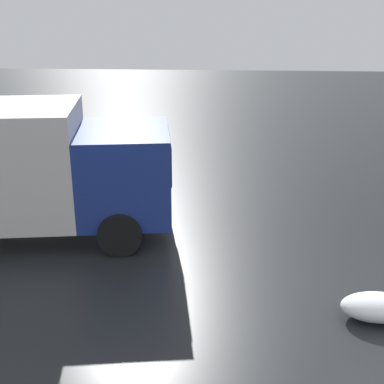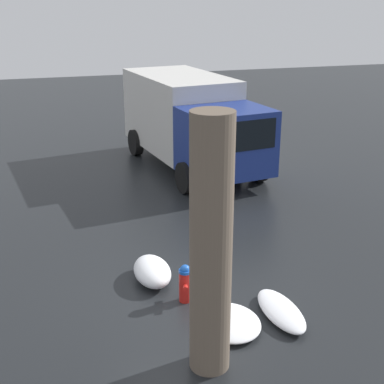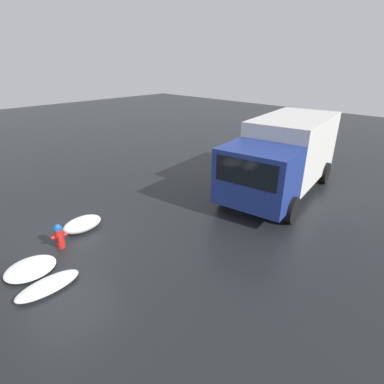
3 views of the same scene
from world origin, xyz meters
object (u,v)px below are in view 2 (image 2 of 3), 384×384
Objects in this scene: delivery_truck at (190,119)px; fire_hydrant at (185,283)px; tree_trunk at (211,248)px; pedestrian at (238,152)px.

fire_hydrant is at bearing 64.71° from delivery_truck.
tree_trunk is at bearing 66.94° from delivery_truck.
fire_hydrant is 0.11× the size of delivery_truck.
delivery_truck reaches higher than pedestrian.
pedestrian is (7.97, -3.58, -1.09)m from tree_trunk.
delivery_truck is (9.86, -2.64, -0.42)m from tree_trunk.
tree_trunk reaches higher than fire_hydrant.
tree_trunk is at bearing 94.50° from pedestrian.
delivery_truck is (8.01, -2.48, 1.19)m from fire_hydrant.
fire_hydrant is 8.47m from delivery_truck.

